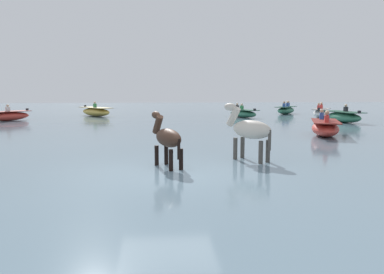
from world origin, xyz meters
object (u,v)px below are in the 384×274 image
boat_near_starboard (243,113)px  boat_distant_west (344,117)px  boat_far_offshore (286,110)px  horse_lead_pinto (250,131)px  boat_distant_east (321,113)px  horse_trailing_dark_bay (167,139)px  boat_far_inshore (325,128)px  boat_mid_channel (96,112)px  boat_mid_outer (7,116)px

boat_near_starboard → boat_distant_west: size_ratio=0.95×
boat_far_offshore → boat_distant_west: 8.95m
horse_lead_pinto → boat_distant_east: size_ratio=0.60×
boat_far_offshore → boat_distant_west: (0.70, -8.92, 0.02)m
boat_far_offshore → boat_distant_east: bearing=-72.2°
horse_trailing_dark_bay → boat_distant_east: bearing=55.3°
horse_lead_pinto → boat_far_inshore: 7.66m
horse_trailing_dark_bay → boat_distant_west: 18.00m
horse_trailing_dark_bay → boat_mid_channel: 21.80m
horse_trailing_dark_bay → boat_far_inshore: bearing=41.0°
boat_near_starboard → boat_far_inshore: 12.05m
boat_mid_channel → boat_mid_outer: 6.85m
horse_lead_pinto → boat_distant_west: horse_lead_pinto is taller
horse_lead_pinto → horse_trailing_dark_bay: bearing=-163.0°
boat_distant_east → boat_distant_west: 4.78m
boat_far_inshore → boat_mid_outer: bearing=149.7°
boat_far_inshore → boat_distant_east: bearing=66.4°
horse_trailing_dark_bay → boat_distant_east: size_ratio=0.54×
boat_mid_channel → boat_near_starboard: boat_mid_channel is taller
boat_far_inshore → boat_far_offshore: bearing=76.7°
horse_lead_pinto → boat_mid_channel: (-7.43, 20.47, -0.53)m
horse_trailing_dark_bay → boat_far_offshore: size_ratio=0.59×
boat_distant_west → boat_mid_channel: bearing=155.3°
horse_lead_pinto → boat_mid_channel: bearing=110.0°
boat_mid_channel → boat_far_inshore: (12.46, -14.71, 0.00)m
boat_far_offshore → boat_far_inshore: (-3.75, -15.86, 0.02)m
horse_trailing_dark_bay → boat_far_inshore: size_ratio=0.51×
boat_mid_channel → boat_distant_west: size_ratio=1.08×
boat_far_offshore → boat_distant_west: boat_distant_west is taller
horse_trailing_dark_bay → boat_near_starboard: bearing=70.7°
horse_trailing_dark_bay → boat_distant_east: 22.12m
boat_distant_east → boat_mid_outer: size_ratio=1.03×
boat_mid_channel → boat_near_starboard: size_ratio=1.14×
boat_distant_west → boat_far_inshore: size_ratio=0.98×
horse_lead_pinto → boat_near_starboard: (4.01, 17.76, -0.57)m
boat_far_offshore → boat_near_starboard: (-4.77, -3.86, -0.02)m
boat_mid_channel → boat_far_offshore: size_ratio=1.22×
horse_trailing_dark_bay → boat_mid_outer: bearing=121.3°
boat_distant_east → boat_far_offshore: bearing=107.8°
boat_far_inshore → boat_mid_channel: bearing=130.3°
horse_trailing_dark_bay → boat_far_offshore: horse_trailing_dark_bay is taller
horse_lead_pinto → boat_distant_east: bearing=59.9°
boat_near_starboard → boat_distant_west: bearing=-42.8°
boat_distant_east → boat_mid_outer: boat_distant_east is taller
horse_lead_pinto → boat_distant_west: (9.49, 12.70, -0.53)m
boat_distant_west → horse_trailing_dark_bay: bearing=-131.6°
horse_trailing_dark_bay → boat_far_inshore: (7.49, 6.51, -0.41)m
boat_distant_east → boat_mid_outer: 22.92m
boat_mid_channel → boat_near_starboard: 11.76m
boat_far_offshore → boat_near_starboard: 6.13m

